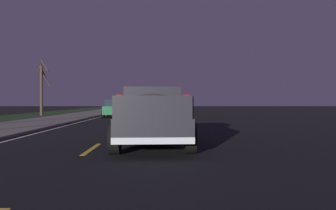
{
  "coord_description": "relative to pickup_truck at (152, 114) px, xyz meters",
  "views": [
    {
      "loc": [
        -0.43,
        -2.01,
        1.39
      ],
      "look_at": [
        9.49,
        -2.23,
        1.28
      ],
      "focal_mm": 35.9,
      "sensor_mm": 36.0,
      "label": 1
    }
  ],
  "objects": [
    {
      "name": "ground",
      "position": [
        16.69,
        1.75,
        -0.98
      ],
      "size": [
        144.0,
        144.0,
        0.0
      ],
      "primitive_type": "plane",
      "color": "black"
    },
    {
      "name": "sidewalk_shoulder",
      "position": [
        16.69,
        7.45,
        -0.92
      ],
      "size": [
        108.0,
        4.0,
        0.12
      ],
      "primitive_type": "cube",
      "color": "slate",
      "rests_on": "ground"
    },
    {
      "name": "sedan_green",
      "position": [
        19.09,
        3.7,
        -0.2
      ],
      "size": [
        4.44,
        2.09,
        1.54
      ],
      "color": "#14592D",
      "rests_on": "ground"
    },
    {
      "name": "sedan_white",
      "position": [
        31.04,
        -0.05,
        -0.2
      ],
      "size": [
        4.41,
        2.04,
        1.54
      ],
      "color": "silver",
      "rests_on": "ground"
    },
    {
      "name": "pickup_truck",
      "position": [
        0.0,
        0.0,
        0.0
      ],
      "size": [
        5.48,
        2.39,
        1.87
      ],
      "color": "#232328",
      "rests_on": "ground"
    },
    {
      "name": "bare_tree_far",
      "position": [
        22.34,
        11.36,
        1.69
      ],
      "size": [
        1.38,
        1.5,
        5.52
      ],
      "color": "#423323",
      "rests_on": "ground"
    },
    {
      "name": "grass_verge",
      "position": [
        16.69,
        12.45,
        -0.98
      ],
      "size": [
        108.0,
        6.0,
        0.01
      ],
      "primitive_type": "cube",
      "color": "#1E3819",
      "rests_on": "ground"
    },
    {
      "name": "lane_markings",
      "position": [
        18.31,
        4.3,
        -0.98
      ],
      "size": [
        108.0,
        3.54,
        0.01
      ],
      "color": "yellow",
      "rests_on": "ground"
    }
  ]
}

